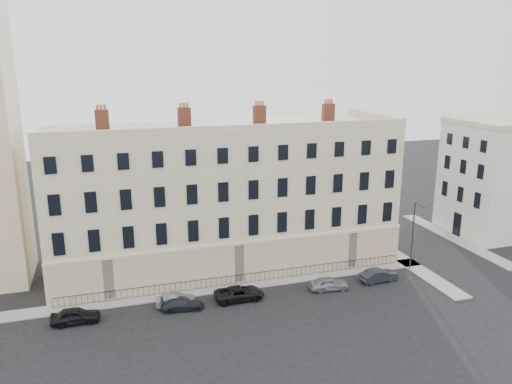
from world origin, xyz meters
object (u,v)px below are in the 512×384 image
car_c (182,304)px  car_d (239,293)px  car_e (329,283)px  car_f (379,275)px  car_a (75,316)px  car_b (176,300)px  streetlamp (413,233)px

car_c → car_d: size_ratio=0.82×
car_e → car_f: (5.65, 0.26, -0.00)m
car_a → car_b: bearing=-85.0°
streetlamp → car_e: bearing=-166.2°
car_c → car_e: car_e is taller
car_d → car_f: car_f is taller
car_d → car_e: 8.87m
car_d → car_e: (8.86, -0.56, 0.00)m
streetlamp → car_c: bearing=-172.2°
streetlamp → car_b: bearing=-174.0°
car_f → car_b: bearing=84.5°
car_f → car_d: bearing=85.4°
car_b → streetlamp: bearing=-84.1°
car_f → streetlamp: streetlamp is taller
car_b → car_d: (5.81, -0.44, 0.06)m
car_a → streetlamp: bearing=-86.3°
car_b → car_d: 5.83m
streetlamp → car_a: bearing=-173.6°
car_d → streetlamp: bearing=-86.7°
car_b → car_d: bearing=-90.1°
car_d → car_e: size_ratio=1.22×
car_d → car_f: size_ratio=1.18×
car_d → car_f: (14.51, -0.30, 0.00)m
car_a → car_f: car_a is taller
car_b → car_e: bearing=-89.6°
car_c → car_b: bearing=37.5°
car_e → car_f: 5.66m
car_a → car_c: size_ratio=1.06×
streetlamp → car_f: bearing=-158.4°
car_a → car_b: size_ratio=1.14×
car_c → car_d: 5.37m
car_b → car_c: (0.45, -0.76, -0.03)m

